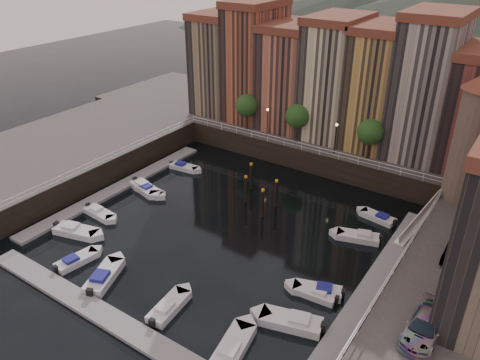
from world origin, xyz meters
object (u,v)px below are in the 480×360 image
Objects in this scene: corner_tower at (478,135)px; mooring_pilings at (259,191)px; boat_left_0 at (76,231)px; car_a at (468,216)px; gangway at (421,217)px; boat_left_1 at (99,213)px; boat_left_2 at (149,191)px; car_b at (456,251)px; car_c at (424,328)px.

corner_tower is 2.71× the size of mooring_pilings.
car_a reaches higher than boat_left_0.
boat_left_1 is at bearing -151.37° from gangway.
mooring_pilings is 1.17× the size of boat_left_2.
boat_left_1 is 36.40m from car_b.
car_b is at bearing 6.43° from boat_left_0.
car_b is at bearing -105.17° from car_a.
gangway is 34.69m from boat_left_1.
mooring_pilings is 22.00m from car_b.
corner_tower is 1.66× the size of gangway.
mooring_pilings is 0.94× the size of car_c.
corner_tower is 23.52m from mooring_pilings.
car_c is (35.11, -1.09, 3.45)m from boat_left_1.
car_a is (4.22, -0.20, 1.76)m from gangway.
car_c is at bearing -8.98° from boat_left_2.
gangway is 17.70m from mooring_pilings.
mooring_pilings reaches higher than boat_left_2.
car_b is 0.82× the size of car_c.
mooring_pilings is at bearing 150.63° from car_c.
boat_left_1 is (-30.42, -16.60, -1.58)m from gangway.
boat_left_1 is (-13.25, -12.31, -1.32)m from mooring_pilings.
gangway is 1.92× the size of boat_left_2.
car_c is at bearing -31.49° from mooring_pilings.
boat_left_1 reaches higher than boat_left_2.
gangway is at bearing 159.28° from car_a.
corner_tower is 23.17m from car_c.
car_a reaches higher than gangway.
corner_tower is 13.37m from car_b.
mooring_pilings is (-20.07, -8.80, -8.54)m from corner_tower.
gangway is at bearing -122.80° from corner_tower.
gangway is at bearing 124.64° from car_b.
car_b is at bearing -81.90° from corner_tower.
mooring_pilings reaches higher than boat_left_1.
boat_left_0 reaches higher than boat_left_2.
car_c reaches higher than car_a.
boat_left_1 is at bearing -147.65° from corner_tower.
boat_left_2 is 34.29m from car_b.
car_b is (4.55, -7.09, 1.81)m from gangway.
boat_left_0 is 1.18× the size of car_b.
gangway is 1.89× the size of car_b.
car_b reaches higher than boat_left_0.
mooring_pilings is at bearing -165.95° from gangway.
car_b reaches higher than boat_left_2.
mooring_pilings is 20.41m from boat_left_0.
corner_tower is at bearing 87.69° from car_a.
boat_left_2 is at bearing 74.49° from boat_left_0.
gangway reaches higher than boat_left_1.
boat_left_1 is 1.00× the size of boat_left_2.
boat_left_2 is 0.99× the size of car_b.
mooring_pilings is at bearing 172.89° from car_a.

